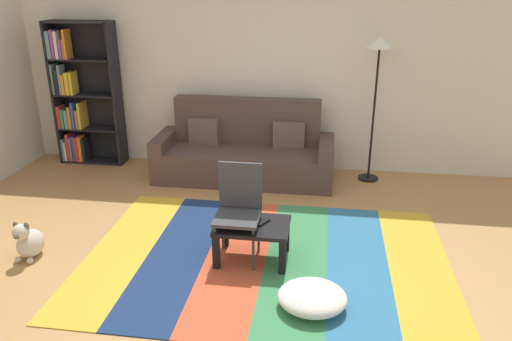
# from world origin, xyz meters

# --- Properties ---
(ground_plane) EXTENTS (14.00, 14.00, 0.00)m
(ground_plane) POSITION_xyz_m (0.00, 0.00, 0.00)
(ground_plane) COLOR #B27F4C
(back_wall) EXTENTS (6.80, 0.10, 2.70)m
(back_wall) POSITION_xyz_m (0.00, 2.55, 1.35)
(back_wall) COLOR silver
(back_wall) RESTS_ON ground_plane
(rug) EXTENTS (3.34, 2.38, 0.01)m
(rug) POSITION_xyz_m (0.26, 0.03, 0.01)
(rug) COLOR gold
(rug) RESTS_ON ground_plane
(couch) EXTENTS (2.26, 0.80, 1.00)m
(couch) POSITION_xyz_m (-0.27, 2.02, 0.34)
(couch) COLOR #4C3833
(couch) RESTS_ON ground_plane
(bookshelf) EXTENTS (0.90, 0.28, 1.93)m
(bookshelf) POSITION_xyz_m (-2.60, 2.31, 0.92)
(bookshelf) COLOR black
(bookshelf) RESTS_ON ground_plane
(coffee_table) EXTENTS (0.67, 0.48, 0.36)m
(coffee_table) POSITION_xyz_m (0.13, 0.03, 0.30)
(coffee_table) COLOR black
(coffee_table) RESTS_ON rug
(pouf) EXTENTS (0.55, 0.51, 0.18)m
(pouf) POSITION_xyz_m (0.71, -0.62, 0.10)
(pouf) COLOR white
(pouf) RESTS_ON rug
(dog) EXTENTS (0.22, 0.35, 0.40)m
(dog) POSITION_xyz_m (-1.93, -0.22, 0.16)
(dog) COLOR beige
(dog) RESTS_ON ground_plane
(standing_lamp) EXTENTS (0.32, 0.32, 1.81)m
(standing_lamp) POSITION_xyz_m (1.33, 2.19, 1.51)
(standing_lamp) COLOR black
(standing_lamp) RESTS_ON ground_plane
(tv_remote) EXTENTS (0.11, 0.15, 0.02)m
(tv_remote) POSITION_xyz_m (0.23, 0.06, 0.38)
(tv_remote) COLOR black
(tv_remote) RESTS_ON coffee_table
(folding_chair) EXTENTS (0.40, 0.40, 0.90)m
(folding_chair) POSITION_xyz_m (0.00, 0.09, 0.53)
(folding_chair) COLOR #38383D
(folding_chair) RESTS_ON ground_plane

